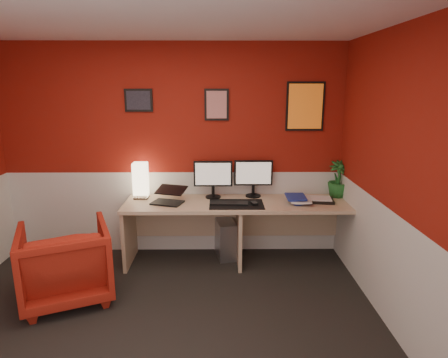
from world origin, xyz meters
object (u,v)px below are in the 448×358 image
laptop (167,194)px  zen_tray (317,200)px  shoji_lamp (141,181)px  potted_plant (338,179)px  monitor_left (213,174)px  pc_tower (225,238)px  armchair (66,262)px  monitor_right (254,173)px  desk (239,232)px

laptop → zen_tray: 1.71m
shoji_lamp → potted_plant: potted_plant is taller
monitor_left → pc_tower: (0.14, -0.00, -0.80)m
zen_tray → armchair: size_ratio=0.43×
zen_tray → monitor_right: bearing=164.3°
potted_plant → monitor_right: bearing=179.0°
monitor_right → pc_tower: monitor_right is taller
desk → laptop: 0.94m
zen_tray → shoji_lamp: bearing=175.7°
monitor_right → potted_plant: bearing=-1.0°
monitor_right → pc_tower: size_ratio=1.29×
potted_plant → armchair: potted_plant is taller
desk → monitor_right: monitor_right is taller
pc_tower → shoji_lamp: bearing=170.1°
monitor_left → zen_tray: 1.24m
shoji_lamp → armchair: bearing=-120.7°
potted_plant → shoji_lamp: bearing=-179.2°
laptop → zen_tray: (1.71, 0.07, -0.09)m
desk → shoji_lamp: bearing=171.2°
desk → monitor_left: bearing=148.6°
zen_tray → pc_tower: zen_tray is taller
shoji_lamp → laptop: shoji_lamp is taller
desk → potted_plant: potted_plant is taller
potted_plant → pc_tower: potted_plant is taller
monitor_left → pc_tower: 0.81m
desk → monitor_left: (-0.30, 0.18, 0.66)m
desk → pc_tower: desk is taller
shoji_lamp → armchair: 1.23m
pc_tower → zen_tray: bearing=-18.6°
armchair → shoji_lamp: bearing=-143.4°
monitor_right → armchair: monitor_right is taller
monitor_left → pc_tower: size_ratio=1.29×
monitor_right → monitor_left: bearing=-175.0°
laptop → potted_plant: 2.00m
desk → armchair: bearing=-155.8°
desk → monitor_left: 0.74m
shoji_lamp → laptop: (0.33, -0.22, -0.09)m
desk → potted_plant: (1.17, 0.21, 0.58)m
zen_tray → potted_plant: bearing=33.3°
monitor_left → monitor_right: size_ratio=1.00×
monitor_left → armchair: size_ratio=0.71×
armchair → pc_tower: bearing=-171.3°
armchair → desk: bearing=-178.5°
laptop → potted_plant: (1.99, 0.25, 0.10)m
monitor_right → pc_tower: (-0.33, -0.05, -0.80)m
laptop → pc_tower: laptop is taller
zen_tray → potted_plant: size_ratio=0.82×
monitor_right → armchair: bearing=-152.1°
shoji_lamp → armchair: shoji_lamp is taller
desk → shoji_lamp: 1.29m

